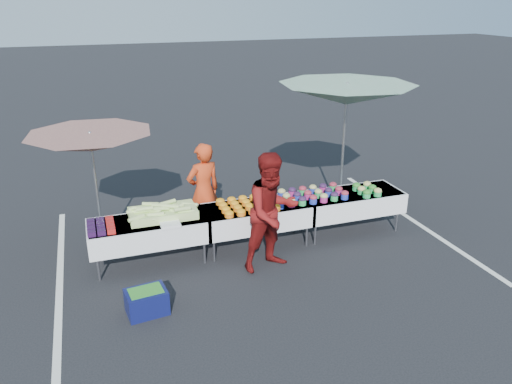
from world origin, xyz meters
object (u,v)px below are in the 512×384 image
object	(u,v)px
vendor	(204,191)
customer	(272,212)
table_left	(149,230)
table_right	(350,201)
umbrella_left	(91,143)
table_center	(256,215)
storage_bin	(147,301)
umbrella_right	(347,95)

from	to	relation	value
vendor	customer	world-z (taller)	customer
table_left	customer	xyz separation A→B (m)	(1.80, -0.75, 0.36)
table_right	customer	world-z (taller)	customer
table_left	vendor	bearing A→B (deg)	32.05
table_left	umbrella_left	bearing A→B (deg)	131.24
table_right	customer	xyz separation A→B (m)	(-1.80, -0.75, 0.36)
table_center	vendor	distance (m)	1.03
table_center	table_right	xyz separation A→B (m)	(1.80, 0.00, 0.00)
table_center	storage_bin	bearing A→B (deg)	-146.30
umbrella_right	storage_bin	size ratio (longest dim) A/B	5.33
table_center	table_right	distance (m)	1.80
vendor	table_right	bearing A→B (deg)	150.53
table_left	customer	size ratio (longest dim) A/B	0.98
umbrella_left	umbrella_right	xyz separation A→B (m)	(4.53, 0.00, 0.48)
umbrella_right	vendor	bearing A→B (deg)	-177.24
customer	table_right	bearing A→B (deg)	9.91
umbrella_left	umbrella_right	world-z (taller)	umbrella_right
table_center	storage_bin	size ratio (longest dim) A/B	3.20
vendor	umbrella_right	world-z (taller)	umbrella_right
table_right	vendor	size ratio (longest dim) A/B	1.08
storage_bin	table_right	bearing A→B (deg)	12.93
vendor	umbrella_right	bearing A→B (deg)	168.02
vendor	customer	xyz separation A→B (m)	(0.74, -1.42, 0.08)
table_left	customer	world-z (taller)	customer
table_right	storage_bin	xyz separation A→B (m)	(-3.85, -1.36, -0.40)
table_right	table_left	bearing A→B (deg)	180.00
table_left	table_right	size ratio (longest dim) A/B	1.00
vendor	customer	bearing A→B (deg)	102.76
storage_bin	table_center	bearing A→B (deg)	27.10
table_left	umbrella_right	size ratio (longest dim) A/B	0.60
table_left	table_center	distance (m)	1.80
table_right	customer	bearing A→B (deg)	-157.36
vendor	umbrella_left	size ratio (longest dim) A/B	0.69
customer	storage_bin	world-z (taller)	customer
vendor	umbrella_right	xyz separation A→B (m)	(2.77, 0.13, 1.48)
umbrella_left	storage_bin	bearing A→B (deg)	-78.13
umbrella_left	umbrella_right	bearing A→B (deg)	0.02
table_left	umbrella_left	size ratio (longest dim) A/B	0.75
storage_bin	umbrella_left	bearing A→B (deg)	95.27
umbrella_right	table_left	bearing A→B (deg)	-168.21
customer	umbrella_right	distance (m)	2.91
umbrella_right	storage_bin	distance (m)	5.10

